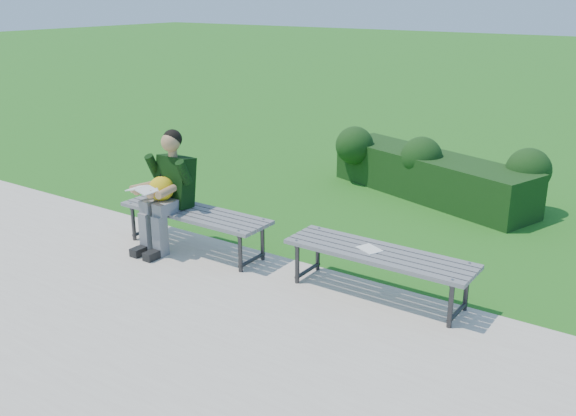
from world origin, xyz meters
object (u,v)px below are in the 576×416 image
object	(u,v)px
bench_right	(379,257)
bench_left	(195,216)
hedge	(431,171)
seated_boy	(167,187)
paper_sheet	(369,249)

from	to	relation	value
bench_right	bench_left	bearing A→B (deg)	-177.20
hedge	seated_boy	world-z (taller)	seated_boy
hedge	bench_left	xyz separation A→B (m)	(-1.36, -3.35, 0.04)
hedge	seated_boy	distance (m)	3.84
bench_left	bench_right	xyz separation A→B (m)	(2.18, 0.11, 0.00)
bench_right	paper_sheet	world-z (taller)	bench_right
bench_left	paper_sheet	size ratio (longest dim) A/B	6.77
hedge	paper_sheet	bearing A→B (deg)	-77.34
hedge	bench_right	world-z (taller)	hedge
seated_boy	hedge	bearing A→B (deg)	64.35
hedge	seated_boy	bearing A→B (deg)	-115.65
bench_left	bench_right	bearing A→B (deg)	2.80
bench_left	seated_boy	bearing A→B (deg)	-161.76
hedge	bench_left	bearing A→B (deg)	-112.03
seated_boy	paper_sheet	distance (m)	2.41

